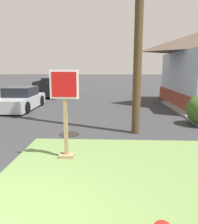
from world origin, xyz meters
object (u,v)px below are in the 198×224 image
Objects in this scene: manhole_cover at (69,134)px; parked_sedan_silver at (20,100)px; stop_sign at (65,117)px; pickup_truck_black at (51,88)px.

manhole_cover is 0.17× the size of parked_sedan_silver.
manhole_cover is (-0.33, 2.26, -1.13)m from stop_sign.
stop_sign is 8.21m from parked_sedan_silver.
stop_sign is at bearing -81.78° from manhole_cover.
stop_sign is 0.42× the size of pickup_truck_black.
stop_sign reaches higher than pickup_truck_black.
manhole_cover is at bearing -72.61° from pickup_truck_black.
pickup_truck_black is (-3.57, 11.38, 0.61)m from manhole_cover.
pickup_truck_black is at bearing 107.39° from manhole_cover.
stop_sign reaches higher than parked_sedan_silver.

